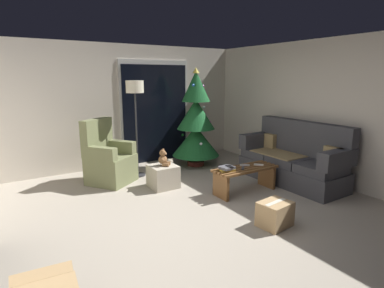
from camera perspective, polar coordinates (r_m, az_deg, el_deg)
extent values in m
plane|color=#9E9384|center=(4.25, 0.44, -13.61)|extent=(7.00, 7.00, 0.00)
cube|color=beige|center=(6.64, -13.95, 6.65)|extent=(5.72, 0.12, 2.50)
cube|color=beige|center=(5.91, 24.66, 5.25)|extent=(0.12, 6.00, 2.50)
cube|color=silver|center=(6.92, -6.70, 5.88)|extent=(1.60, 0.02, 2.20)
cube|color=black|center=(6.91, -6.62, 5.46)|extent=(1.50, 0.02, 2.10)
cube|color=#3D3D42|center=(5.85, 17.49, -5.09)|extent=(0.78, 1.91, 0.34)
cube|color=#3D3D42|center=(5.41, 22.53, -4.21)|extent=(0.69, 0.61, 0.14)
cube|color=#3D3D42|center=(5.77, 17.51, -2.85)|extent=(0.69, 0.61, 0.14)
cube|color=#3D3D42|center=(6.17, 13.12, -1.63)|extent=(0.69, 0.61, 0.14)
cube|color=#3D3D42|center=(5.94, 19.73, 1.08)|extent=(0.22, 1.90, 0.60)
cube|color=#3D3D42|center=(5.25, 25.06, -2.56)|extent=(0.76, 0.21, 0.28)
cube|color=#3D3D42|center=(6.31, 11.73, 0.69)|extent=(0.76, 0.21, 0.28)
cube|color=#997F51|center=(5.90, 15.58, -1.63)|extent=(0.61, 0.91, 0.02)
cube|color=#997F51|center=(5.47, 24.48, -1.95)|extent=(0.12, 0.32, 0.28)
cube|color=#997F51|center=(6.31, 13.85, 0.58)|extent=(0.12, 0.32, 0.28)
cube|color=brown|center=(5.00, 11.05, -4.92)|extent=(1.10, 0.05, 0.04)
cube|color=brown|center=(5.06, 10.37, -4.68)|extent=(1.10, 0.05, 0.04)
cube|color=brown|center=(5.13, 9.71, -4.44)|extent=(1.10, 0.05, 0.04)
cube|color=brown|center=(5.19, 9.06, -4.21)|extent=(1.10, 0.05, 0.04)
cube|color=brown|center=(5.25, 8.43, -3.99)|extent=(1.10, 0.05, 0.04)
cube|color=brown|center=(4.89, 5.28, -7.71)|extent=(0.05, 0.36, 0.38)
cube|color=brown|center=(5.51, 13.46, -5.68)|extent=(0.05, 0.36, 0.38)
cube|color=#333338|center=(5.04, 9.27, -4.36)|extent=(0.14, 0.14, 0.02)
cube|color=silver|center=(5.28, 12.07, -3.70)|extent=(0.14, 0.15, 0.02)
cube|color=#ADADB2|center=(5.21, 9.61, -3.82)|extent=(0.15, 0.13, 0.02)
cube|color=#B79333|center=(4.90, 6.45, -4.73)|extent=(0.24, 0.18, 0.03)
cube|color=#4C4C51|center=(4.90, 6.38, -4.31)|extent=(0.23, 0.22, 0.04)
cube|color=black|center=(4.89, 6.90, -4.06)|extent=(0.09, 0.15, 0.01)
cylinder|color=#4C1E19|center=(6.69, 0.69, -3.42)|extent=(0.36, 0.36, 0.10)
cylinder|color=brown|center=(6.66, 0.69, -2.51)|extent=(0.08, 0.08, 0.12)
cone|color=#195628|center=(6.57, 0.70, 0.62)|extent=(0.99, 0.99, 0.62)
cone|color=#195628|center=(6.48, 0.71, 5.52)|extent=(0.78, 0.78, 0.62)
cone|color=#195628|center=(6.44, 0.73, 10.53)|extent=(0.58, 0.58, 0.62)
sphere|color=#B233A5|center=(6.70, 3.27, 3.95)|extent=(0.06, 0.06, 0.06)
sphere|color=white|center=(6.16, 1.66, 0.03)|extent=(0.06, 0.06, 0.06)
sphere|color=#B233A5|center=(6.37, -1.15, 8.07)|extent=(0.06, 0.06, 0.06)
sphere|color=white|center=(6.68, 2.21, 6.68)|extent=(0.06, 0.06, 0.06)
sphere|color=blue|center=(6.30, 0.23, 10.71)|extent=(0.06, 0.06, 0.06)
sphere|color=blue|center=(6.75, 0.49, 6.55)|extent=(0.06, 0.06, 0.06)
sphere|color=#1E8C33|center=(6.87, -1.72, 1.66)|extent=(0.06, 0.06, 0.06)
sphere|color=#B233A5|center=(6.51, 2.02, 10.53)|extent=(0.06, 0.06, 0.06)
sphere|color=#1E8C33|center=(6.57, -0.05, 10.75)|extent=(0.06, 0.06, 0.06)
cone|color=#EAD14C|center=(6.44, 0.74, 13.33)|extent=(0.14, 0.14, 0.12)
cube|color=olive|center=(5.76, -14.45, -5.33)|extent=(0.95, 0.95, 0.31)
cube|color=olive|center=(5.69, -14.58, -2.98)|extent=(0.95, 0.95, 0.18)
cube|color=olive|center=(5.77, -16.94, 1.26)|extent=(0.65, 0.52, 0.64)
cube|color=olive|center=(5.85, -12.88, -0.46)|extent=(0.45, 0.55, 0.22)
cube|color=olive|center=(5.42, -16.30, -1.66)|extent=(0.45, 0.55, 0.22)
cylinder|color=#2D2D30|center=(6.09, -9.81, -5.56)|extent=(0.28, 0.28, 0.02)
cylinder|color=#2D2D30|center=(5.90, -10.08, 1.74)|extent=(0.03, 0.03, 1.55)
cylinder|color=beige|center=(5.81, -10.41, 10.25)|extent=(0.32, 0.32, 0.22)
cube|color=#B2A893|center=(5.36, -5.29, -5.90)|extent=(0.44, 0.44, 0.38)
cylinder|color=brown|center=(5.33, -4.57, -3.49)|extent=(0.12, 0.12, 0.06)
cylinder|color=brown|center=(5.23, -4.84, -3.78)|extent=(0.12, 0.12, 0.06)
sphere|color=brown|center=(5.28, -5.35, -2.90)|extent=(0.15, 0.15, 0.15)
sphere|color=brown|center=(5.25, -5.38, -1.64)|extent=(0.11, 0.11, 0.11)
sphere|color=#A37A51|center=(5.24, -4.85, -1.77)|extent=(0.04, 0.04, 0.04)
sphere|color=brown|center=(5.27, -5.28, -1.05)|extent=(0.04, 0.04, 0.04)
sphere|color=brown|center=(5.20, -5.50, -1.24)|extent=(0.04, 0.04, 0.04)
sphere|color=brown|center=(5.34, -4.95, -2.61)|extent=(0.06, 0.06, 0.06)
sphere|color=brown|center=(5.20, -5.34, -3.00)|extent=(0.06, 0.06, 0.06)
cylinder|color=beige|center=(6.23, -4.55, -4.82)|extent=(0.08, 0.12, 0.06)
cylinder|color=beige|center=(6.26, -3.69, -4.71)|extent=(0.08, 0.12, 0.06)
sphere|color=beige|center=(6.17, -3.93, -4.31)|extent=(0.15, 0.15, 0.15)
sphere|color=beige|center=(6.14, -3.95, -3.25)|extent=(0.11, 0.11, 0.11)
sphere|color=#F4E5C1|center=(6.19, -4.11, -3.23)|extent=(0.04, 0.04, 0.04)
sphere|color=beige|center=(6.12, -4.29, -2.87)|extent=(0.04, 0.04, 0.04)
sphere|color=beige|center=(6.14, -3.62, -2.79)|extent=(0.04, 0.04, 0.04)
sphere|color=beige|center=(6.17, -4.62, -4.25)|extent=(0.06, 0.06, 0.06)
sphere|color=beige|center=(6.21, -3.38, -4.10)|extent=(0.06, 0.06, 0.06)
cube|color=tan|center=(4.16, 14.88, -12.24)|extent=(0.44, 0.37, 0.32)
cube|color=beige|center=(4.10, 15.01, -10.20)|extent=(0.36, 0.10, 0.00)
cube|color=tan|center=(2.92, -25.70, -20.56)|extent=(0.46, 0.13, 0.06)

